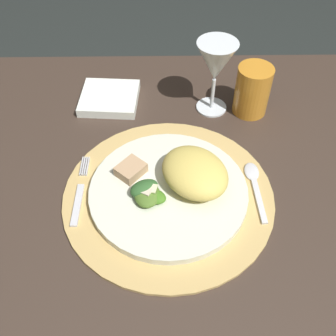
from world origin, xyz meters
TOP-DOWN VIEW (x-y plane):
  - ground_plane at (0.00, 0.00)m, footprint 6.00×6.00m
  - dining_table at (0.00, 0.00)m, footprint 1.45×0.84m
  - placemat at (-0.06, -0.02)m, footprint 0.37×0.37m
  - dinner_plate at (-0.06, -0.02)m, footprint 0.28×0.28m
  - pasta_serving at (-0.01, -0.01)m, footprint 0.16×0.17m
  - salad_greens at (-0.10, -0.04)m, footprint 0.07×0.07m
  - bread_piece at (-0.13, 0.01)m, footprint 0.06×0.06m
  - fork at (-0.22, -0.02)m, footprint 0.02×0.16m
  - spoon at (0.10, 0.00)m, footprint 0.03×0.14m
  - napkin at (-0.19, 0.24)m, footprint 0.13×0.12m
  - wine_glass at (0.04, 0.22)m, footprint 0.08×0.08m
  - amber_tumbler at (0.12, 0.21)m, footprint 0.07×0.07m

SIDE VIEW (x-z plane):
  - ground_plane at x=0.00m, z-range 0.00..0.00m
  - dining_table at x=0.00m, z-range 0.20..0.94m
  - placemat at x=-0.06m, z-range 0.74..0.75m
  - fork at x=-0.22m, z-range 0.75..0.75m
  - spoon at x=0.10m, z-range 0.75..0.75m
  - napkin at x=-0.19m, z-range 0.74..0.76m
  - dinner_plate at x=-0.06m, z-range 0.75..0.76m
  - bread_piece at x=-0.13m, z-range 0.76..0.78m
  - salad_greens at x=-0.10m, z-range 0.76..0.78m
  - pasta_serving at x=-0.01m, z-range 0.76..0.81m
  - amber_tumbler at x=0.12m, z-range 0.74..0.85m
  - wine_glass at x=0.04m, z-range 0.78..0.93m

